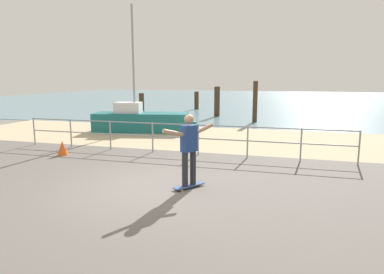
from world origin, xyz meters
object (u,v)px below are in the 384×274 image
(sailboat, at_px, (144,121))
(skateboard, at_px, (189,186))
(skateboarder, at_px, (189,146))
(traffic_cone, at_px, (63,148))

(sailboat, distance_m, skateboard, 8.85)
(skateboard, xyz_separation_m, skateboarder, (-0.00, -0.00, 0.95))
(skateboard, relative_size, skateboarder, 0.47)
(skateboard, distance_m, skateboarder, 0.95)
(sailboat, relative_size, skateboarder, 3.53)
(skateboarder, bearing_deg, sailboat, 120.46)
(traffic_cone, bearing_deg, skateboarder, -23.25)
(sailboat, relative_size, traffic_cone, 11.65)
(sailboat, bearing_deg, skateboard, -59.54)
(skateboard, height_order, traffic_cone, traffic_cone)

